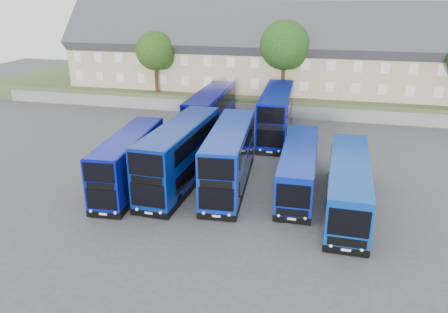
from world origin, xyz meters
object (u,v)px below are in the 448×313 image
dd_front_left (129,163)px  tree_west (156,52)px  tree_mid (286,47)px  coach_east_a (298,168)px  dd_front_mid (180,156)px

dd_front_left → tree_west: tree_west is taller
tree_mid → coach_east_a: bearing=-80.6°
coach_east_a → tree_mid: bearing=98.3°
dd_front_mid → tree_mid: (5.38, 22.73, 5.74)m
coach_east_a → dd_front_mid: bearing=-172.2°
dd_front_left → tree_mid: 26.60m
dd_front_left → dd_front_mid: 3.88m
dd_front_left → tree_west: 25.36m
tree_west → dd_front_mid: bearing=-64.5°
dd_front_left → tree_mid: (8.90, 24.33, 6.04)m
dd_front_mid → tree_west: (-10.62, 22.23, 4.72)m
dd_front_left → coach_east_a: dd_front_left is taller
coach_east_a → tree_mid: tree_mid is taller
dd_front_mid → tree_west: tree_west is taller
tree_west → tree_mid: size_ratio=0.83×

